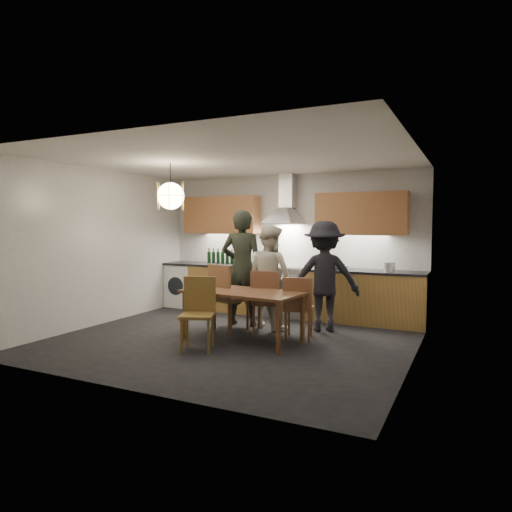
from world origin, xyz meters
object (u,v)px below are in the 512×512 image
at_px(chair_front, 198,308).
at_px(wine_bottles, 225,256).
at_px(dining_table, 243,297).
at_px(person_mid, 270,277).
at_px(chair_back_left, 225,294).
at_px(person_left, 242,268).
at_px(stock_pot, 389,267).
at_px(person_right, 324,276).
at_px(mixing_bowl, 340,267).

bearing_deg(chair_front, wine_bottles, 90.36).
distance_m(dining_table, person_mid, 0.97).
distance_m(chair_back_left, person_mid, 0.83).
distance_m(person_left, stock_pot, 2.43).
bearing_deg(person_right, wine_bottles, -44.98).
height_order(person_left, mixing_bowl, person_left).
height_order(person_left, person_mid, person_left).
relative_size(person_right, mixing_bowl, 6.06).
bearing_deg(chair_front, chair_back_left, 75.17).
bearing_deg(person_right, stock_pot, -157.06).
xyz_separation_m(chair_back_left, person_right, (1.33, 0.80, 0.25)).
bearing_deg(wine_bottles, mixing_bowl, -2.89).
relative_size(dining_table, person_left, 0.94).
distance_m(chair_back_left, person_left, 0.70).
distance_m(chair_back_left, person_right, 1.57).
distance_m(mixing_bowl, stock_pot, 0.81).
distance_m(mixing_bowl, wine_bottles, 2.34).
height_order(dining_table, chair_front, chair_front).
height_order(chair_back_left, person_right, person_right).
xyz_separation_m(person_mid, stock_pot, (1.70, 1.03, 0.14)).
distance_m(person_right, mixing_bowl, 0.80).
distance_m(chair_front, person_mid, 1.64).
bearing_deg(person_mid, mixing_bowl, -109.10).
relative_size(chair_front, person_mid, 0.58).
bearing_deg(person_right, chair_front, 31.74).
bearing_deg(wine_bottles, chair_front, -67.55).
distance_m(dining_table, chair_front, 0.72).
height_order(mixing_bowl, wine_bottles, wine_bottles).
xyz_separation_m(chair_back_left, mixing_bowl, (1.36, 1.60, 0.33)).
bearing_deg(mixing_bowl, chair_front, -116.17).
xyz_separation_m(dining_table, wine_bottles, (-1.44, 2.02, 0.41)).
bearing_deg(wine_bottles, chair_back_left, -60.36).
relative_size(dining_table, person_mid, 1.08).
xyz_separation_m(mixing_bowl, stock_pot, (0.81, 0.08, 0.03)).
bearing_deg(mixing_bowl, stock_pot, 5.86).
bearing_deg(dining_table, wine_bottles, 131.34).
bearing_deg(mixing_bowl, person_mid, -133.21).
height_order(chair_front, wine_bottles, wine_bottles).
bearing_deg(mixing_bowl, chair_back_left, -130.49).
relative_size(dining_table, person_right, 1.04).
bearing_deg(chair_front, mixing_bowl, 41.74).
relative_size(person_right, stock_pot, 8.92).
height_order(chair_back_left, person_left, person_left).
height_order(dining_table, person_right, person_right).
relative_size(person_left, person_mid, 1.15).
xyz_separation_m(dining_table, person_right, (0.87, 1.11, 0.22)).
distance_m(chair_front, person_right, 2.14).
xyz_separation_m(mixing_bowl, wine_bottles, (-2.34, 0.12, 0.11)).
relative_size(person_mid, wine_bottles, 2.07).
distance_m(chair_back_left, chair_front, 0.94).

